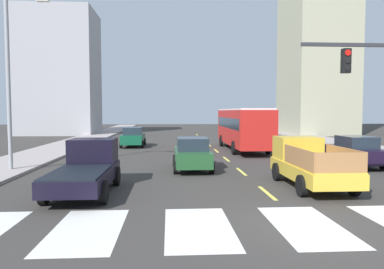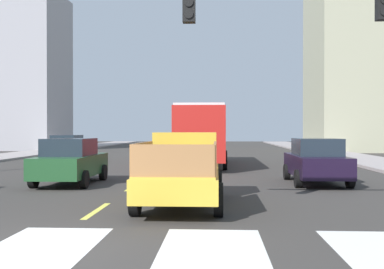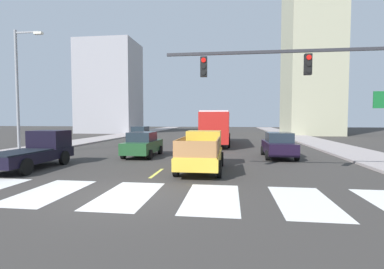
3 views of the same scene
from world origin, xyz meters
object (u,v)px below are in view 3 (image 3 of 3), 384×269
Objects in this scene: pickup_dark at (36,151)px; city_bus at (217,125)px; sedan_near_left at (143,144)px; traffic_signal_gantry at (340,78)px; streetlight_left at (19,86)px; sedan_far at (279,145)px; pickup_stakebed at (202,152)px; sedan_mid at (141,134)px.

pickup_dark is 0.48× the size of city_bus.
sedan_near_left is (4.40, 5.04, -0.06)m from pickup_dark.
traffic_signal_gantry is 1.19× the size of streetlight_left.
pickup_dark is 0.49× the size of traffic_signal_gantry.
city_bus is 1.20× the size of streetlight_left.
sedan_far is at bearing 19.67° from pickup_dark.
pickup_dark is at bearing -120.28° from city_bus.
pickup_dark is at bearing 172.70° from traffic_signal_gantry.
city_bus is 10.72m from sedan_near_left.
pickup_dark is at bearing -159.84° from sedan_far.
pickup_stakebed is at bearing -43.67° from sedan_near_left.
streetlight_left reaches higher than sedan_mid.
pickup_stakebed reaches higher than sedan_far.
sedan_mid and sedan_near_left have the same top height.
pickup_stakebed is 1.18× the size of sedan_mid.
streetlight_left is (-19.57, 6.78, 0.71)m from traffic_signal_gantry.
sedan_near_left is 12.95m from traffic_signal_gantry.
streetlight_left reaches higher than city_bus.
sedan_far is at bearing 47.68° from pickup_stakebed.
sedan_near_left is 10.05m from streetlight_left.
city_bus is 2.45× the size of sedan_near_left.
sedan_far is at bearing 4.38° from sedan_near_left.
city_bus is (9.07, 14.62, 1.03)m from pickup_dark.
traffic_signal_gantry reaches higher than pickup_stakebed.
traffic_signal_gantry is at bearing -10.10° from pickup_dark.
pickup_stakebed is 1.18× the size of sedan_far.
sedan_mid is at bearing 70.15° from streetlight_left.
pickup_stakebed is 0.58× the size of streetlight_left.
sedan_mid is at bearing 126.33° from traffic_signal_gantry.
traffic_signal_gantry reaches higher than sedan_mid.
city_bus reaches higher than sedan_far.
sedan_mid is 0.41× the size of traffic_signal_gantry.
city_bus is at bearing 35.12° from streetlight_left.
traffic_signal_gantry reaches higher than city_bus.
streetlight_left is at bearing 160.88° from traffic_signal_gantry.
city_bus reaches higher than sedan_near_left.
sedan_mid is 13.85m from sedan_near_left.
sedan_mid is 1.00× the size of sedan_near_left.
sedan_near_left is at bearing -73.11° from sedan_mid.
traffic_signal_gantry is at bearing -55.17° from sedan_mid.
streetlight_left is (-13.75, 4.31, 4.03)m from pickup_stakebed.
streetlight_left is (-13.84, -9.73, 3.02)m from city_bus.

